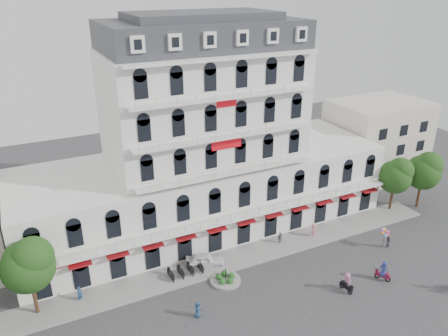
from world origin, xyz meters
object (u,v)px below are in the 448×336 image
rider_east (384,270)px  rider_center (347,282)px  balloon_vendor (386,238)px  parked_car (205,260)px

rider_east → rider_center: bearing=57.0°
balloon_vendor → rider_center: bearing=-156.4°
parked_car → rider_center: (11.08, -10.20, 0.42)m
parked_car → balloon_vendor: size_ratio=1.74×
parked_car → rider_center: rider_center is taller
rider_center → balloon_vendor: 10.19m
rider_east → parked_car: bearing=26.7°
parked_car → rider_center: size_ratio=1.96×
rider_east → rider_center: rider_east is taller
parked_car → rider_center: 15.06m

